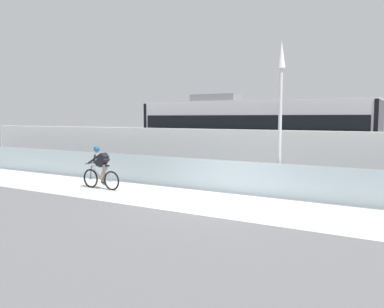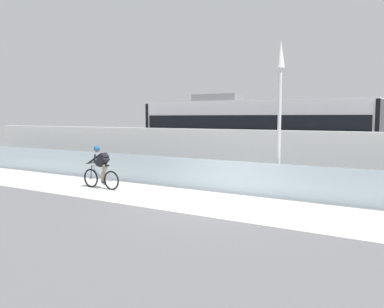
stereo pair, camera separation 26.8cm
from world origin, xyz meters
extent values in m
plane|color=slate|center=(0.00, 0.00, 0.00)|extent=(200.00, 200.00, 0.00)
cube|color=silver|center=(0.00, 0.00, 0.01)|extent=(32.00, 3.20, 0.01)
cube|color=silver|center=(0.00, 1.85, 0.57)|extent=(32.00, 0.05, 1.14)
cube|color=white|center=(0.00, 3.65, 1.09)|extent=(32.00, 0.36, 2.19)
cube|color=#595654|center=(0.00, 6.13, 0.00)|extent=(32.00, 0.08, 0.01)
cube|color=#595654|center=(0.00, 7.57, 0.00)|extent=(32.00, 0.08, 0.01)
cube|color=silver|center=(-1.46, 6.85, 1.90)|extent=(11.00, 2.50, 3.10)
cube|color=black|center=(-1.46, 6.85, 2.25)|extent=(10.56, 2.54, 1.04)
cube|color=red|center=(-1.46, 6.85, 0.53)|extent=(10.78, 2.53, 0.28)
cube|color=slate|center=(-3.44, 6.85, 3.63)|extent=(2.40, 1.10, 0.36)
cube|color=#232326|center=(-4.98, 6.85, 0.36)|extent=(1.40, 1.88, 0.20)
cylinder|color=black|center=(-4.98, 6.13, 0.30)|extent=(0.60, 0.10, 0.60)
cylinder|color=black|center=(-4.98, 7.57, 0.30)|extent=(0.60, 0.10, 0.60)
cube|color=#232326|center=(2.06, 6.85, 0.36)|extent=(1.40, 1.88, 0.20)
cylinder|color=black|center=(2.06, 6.13, 0.30)|extent=(0.60, 0.10, 0.60)
cylinder|color=black|center=(2.06, 7.57, 0.30)|extent=(0.60, 0.10, 0.60)
cube|color=black|center=(-6.91, 6.85, 1.90)|extent=(0.16, 2.54, 2.94)
cube|color=black|center=(3.99, 6.85, 1.90)|extent=(0.16, 2.54, 2.94)
torus|color=black|center=(-5.25, 0.00, 0.36)|extent=(0.72, 0.06, 0.72)
cylinder|color=#99999E|center=(-5.25, 0.00, 0.36)|extent=(0.07, 0.10, 0.07)
torus|color=black|center=(-4.20, 0.00, 0.36)|extent=(0.72, 0.06, 0.72)
cylinder|color=#99999E|center=(-4.20, 0.00, 0.36)|extent=(0.07, 0.10, 0.07)
cylinder|color=#99999E|center=(-4.91, 0.00, 0.57)|extent=(0.60, 0.04, 0.58)
cylinder|color=#99999E|center=(-4.53, 0.00, 0.59)|extent=(0.22, 0.04, 0.59)
cylinder|color=#99999E|center=(-4.82, 0.00, 0.86)|extent=(0.76, 0.04, 0.07)
cylinder|color=#99999E|center=(-4.41, 0.00, 0.33)|extent=(0.43, 0.03, 0.09)
cylinder|color=#99999E|center=(-4.32, 0.00, 0.62)|extent=(0.27, 0.02, 0.53)
cylinder|color=black|center=(-5.22, 0.00, 0.60)|extent=(0.08, 0.03, 0.49)
cube|color=black|center=(-4.44, 0.00, 0.90)|extent=(0.24, 0.10, 0.05)
cylinder|color=black|center=(-5.20, 0.00, 0.95)|extent=(0.03, 0.58, 0.03)
cylinder|color=#262628|center=(-4.62, 0.00, 0.30)|extent=(0.18, 0.02, 0.18)
cube|color=black|center=(-4.66, 0.00, 1.11)|extent=(0.50, 0.28, 0.51)
cube|color=black|center=(-4.57, 0.00, 1.02)|extent=(0.38, 0.30, 0.38)
sphere|color=tan|center=(-4.90, 0.00, 1.46)|extent=(0.20, 0.20, 0.20)
sphere|color=#195999|center=(-4.90, 0.00, 1.49)|extent=(0.23, 0.23, 0.23)
cylinder|color=black|center=(-5.02, 0.00, 1.12)|extent=(0.44, 0.41, 0.41)
cylinder|color=black|center=(-5.02, 0.00, 1.12)|extent=(0.44, 0.41, 0.41)
cylinder|color=#726656|center=(-4.55, 0.00, 0.55)|extent=(0.29, 0.33, 0.80)
cylinder|color=#726656|center=(-4.55, 0.00, 0.69)|extent=(0.29, 0.33, 0.54)
cylinder|color=gray|center=(1.39, 2.15, 0.10)|extent=(0.24, 0.24, 0.20)
cylinder|color=silver|center=(1.39, 2.15, 2.20)|extent=(0.12, 0.12, 4.20)
cone|color=white|center=(1.39, 2.15, 4.75)|extent=(0.28, 0.28, 0.90)
camera|label=1|loc=(5.56, -10.73, 2.67)|focal=36.72mm
camera|label=2|loc=(5.79, -10.59, 2.67)|focal=36.72mm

